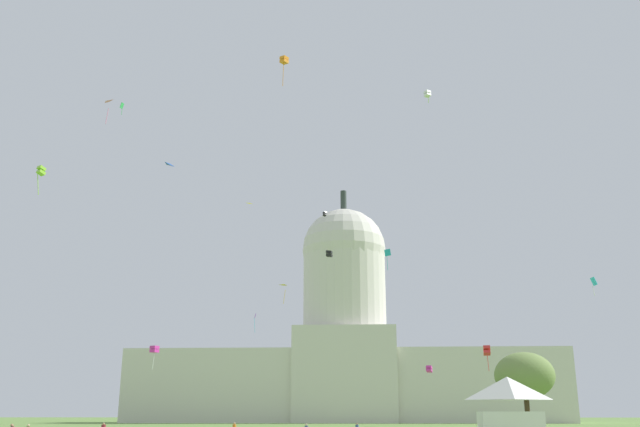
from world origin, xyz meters
The scene contains 19 objects.
capitol_building centered at (-1.65, 171.28, 18.85)m, with size 118.83×28.48×66.87m.
event_tent centered at (17.85, 49.68, 3.18)m, with size 6.58×4.98×6.26m.
tree_east_near centered at (29.23, 90.97, 8.43)m, with size 10.56×9.92×12.21m.
kite_magenta_low centered at (-29.17, 80.21, 12.00)m, with size 1.40×1.40×3.57m.
kite_black_high centered at (-6.21, 149.14, 53.40)m, with size 1.22×1.22×1.25m.
kite_green_high centered at (-37.12, 78.80, 52.46)m, with size 0.43×1.10×2.23m.
kite_orange_high centered at (-7.47, 59.91, 49.81)m, with size 1.31×1.31×4.41m.
kite_violet_mid centered at (-20.89, 127.79, 23.00)m, with size 0.50×0.81×4.37m.
kite_turquoise_mid centered at (7.69, 94.47, 29.85)m, with size 1.18×0.66×3.97m.
kite_lime_mid centered at (-32.71, 44.63, 28.45)m, with size 1.05×1.07×3.32m.
kite_pink_high centered at (-30.79, 56.15, 42.00)m, with size 1.53×1.28×3.14m.
kite_cyan_low centered at (30.32, 56.73, 17.45)m, with size 0.71×0.54×2.25m.
kite_gold_mid centered at (-11.42, 100.97, 25.23)m, with size 1.49×1.28×3.38m.
kite_red_low centered at (22.37, 85.15, 11.98)m, with size 1.20×1.28×3.92m.
kite_yellow_high centered at (-19.10, 102.86, 42.03)m, with size 1.31×1.24×0.21m.
kite_blue_mid centered at (-20.91, 52.47, 31.57)m, with size 1.03×1.50×0.11m.
kite_white_high centered at (13.90, 75.27, 51.63)m, with size 1.21×1.22×2.13m.
kite_magenta_low_b centered at (16.44, 117.54, 11.13)m, with size 1.40×1.46×1.40m.
kite_black_mid centered at (-1.79, 71.91, 24.84)m, with size 0.99×0.96×0.93m.
Camera 1 is at (2.35, -25.38, 2.59)m, focal length 38.50 mm.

